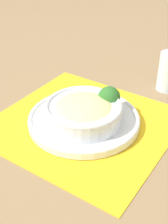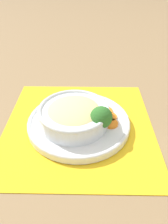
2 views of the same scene
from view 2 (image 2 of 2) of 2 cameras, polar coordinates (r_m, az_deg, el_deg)
ground_plane at (r=0.62m, az=-1.36°, el=-3.69°), size 4.00×4.00×0.00m
placemat at (r=0.62m, az=-1.36°, el=-3.55°), size 0.45×0.43×0.00m
plate at (r=0.61m, az=-1.38°, el=-2.60°), size 0.28×0.28×0.02m
bowl at (r=0.58m, az=-2.67°, el=-0.50°), size 0.19×0.19×0.06m
broccoli_floret at (r=0.55m, az=4.53°, el=-1.49°), size 0.06×0.06×0.07m
carrot_slice_near at (r=0.60m, az=6.95°, el=-2.99°), size 0.04×0.04×0.01m
carrot_slice_middle at (r=0.62m, az=6.72°, el=-1.27°), size 0.04×0.04×0.01m
carrot_slice_far at (r=0.64m, az=5.68°, el=0.26°), size 0.04×0.04×0.01m
carrot_slice_extra at (r=0.66m, az=4.00°, el=1.46°), size 0.04×0.04×0.01m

